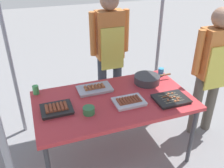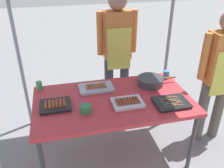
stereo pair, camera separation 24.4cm
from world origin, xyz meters
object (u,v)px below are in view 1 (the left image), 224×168
object	(u,v)px
tray_grilled_sausages	(129,101)
drink_cup_by_wok	(161,72)
cooking_wok	(147,79)
tray_spring_rolls	(95,89)
condiment_bowl	(89,110)
tray_meat_skewers	(171,99)
vendor_woman	(110,46)
customer_nearby	(212,65)
drink_cup_near_edge	(36,90)
stall_table	(114,103)
tray_pork_links	(57,109)

from	to	relation	value
tray_grilled_sausages	drink_cup_by_wok	xyz separation A→B (m)	(0.60, 0.43, 0.03)
cooking_wok	tray_grilled_sausages	bearing A→B (deg)	-138.18
cooking_wok	drink_cup_by_wok	xyz separation A→B (m)	(0.24, 0.10, 0.00)
tray_spring_rolls	condiment_bowl	distance (m)	0.43
tray_meat_skewers	condiment_bowl	size ratio (longest dim) A/B	3.00
vendor_woman	customer_nearby	xyz separation A→B (m)	(0.96, -0.81, -0.07)
drink_cup_near_edge	tray_meat_skewers	bearing A→B (deg)	-25.27
cooking_wok	tray_spring_rolls	bearing A→B (deg)	176.68
stall_table	vendor_woman	xyz separation A→B (m)	(0.25, 0.84, 0.31)
stall_table	tray_meat_skewers	world-z (taller)	tray_meat_skewers
drink_cup_by_wok	stall_table	bearing A→B (deg)	-157.03
cooking_wok	vendor_woman	size ratio (longest dim) A/B	0.27
drink_cup_near_edge	vendor_woman	bearing A→B (deg)	24.86
stall_table	tray_spring_rolls	distance (m)	0.28
stall_table	cooking_wok	xyz separation A→B (m)	(0.48, 0.20, 0.10)
tray_meat_skewers	vendor_woman	bearing A→B (deg)	104.91
tray_spring_rolls	drink_cup_near_edge	size ratio (longest dim) A/B	3.93
stall_table	tray_spring_rolls	world-z (taller)	tray_spring_rolls
tray_grilled_sausages	cooking_wok	bearing A→B (deg)	41.82
tray_spring_rolls	vendor_woman	distance (m)	0.75
stall_table	cooking_wok	distance (m)	0.53
drink_cup_by_wok	vendor_woman	distance (m)	0.74
tray_grilled_sausages	drink_cup_by_wok	world-z (taller)	drink_cup_by_wok
vendor_woman	drink_cup_by_wok	bearing A→B (deg)	131.16
tray_spring_rolls	cooking_wok	world-z (taller)	cooking_wok
tray_meat_skewers	drink_cup_by_wok	world-z (taller)	drink_cup_by_wok
drink_cup_near_edge	customer_nearby	bearing A→B (deg)	-10.27
vendor_woman	cooking_wok	bearing A→B (deg)	109.75
vendor_woman	tray_meat_skewers	bearing A→B (deg)	104.91
tray_grilled_sausages	customer_nearby	distance (m)	1.12
tray_spring_rolls	tray_pork_links	bearing A→B (deg)	-150.89
tray_grilled_sausages	tray_spring_rolls	world-z (taller)	tray_spring_rolls
stall_table	tray_meat_skewers	distance (m)	0.58
drink_cup_near_edge	tray_pork_links	bearing A→B (deg)	-67.97
condiment_bowl	vendor_woman	world-z (taller)	vendor_woman
customer_nearby	drink_cup_by_wok	bearing A→B (deg)	150.38
tray_pork_links	cooking_wok	bearing A→B (deg)	11.32
tray_grilled_sausages	tray_spring_rolls	distance (m)	0.44
stall_table	condiment_bowl	size ratio (longest dim) A/B	14.34
stall_table	tray_pork_links	bearing A→B (deg)	-179.08
tray_pork_links	vendor_woman	xyz separation A→B (m)	(0.83, 0.85, 0.23)
tray_pork_links	vendor_woman	size ratio (longest dim) A/B	0.18
drink_cup_near_edge	customer_nearby	world-z (taller)	customer_nearby
tray_spring_rolls	vendor_woman	bearing A→B (deg)	57.06
cooking_wok	vendor_woman	world-z (taller)	vendor_woman
stall_table	condiment_bowl	distance (m)	0.35
cooking_wok	drink_cup_near_edge	xyz separation A→B (m)	(-1.22, 0.18, -0.00)
drink_cup_by_wok	condiment_bowl	bearing A→B (deg)	-155.72
vendor_woman	customer_nearby	distance (m)	1.25
tray_pork_links	cooking_wok	world-z (taller)	cooking_wok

